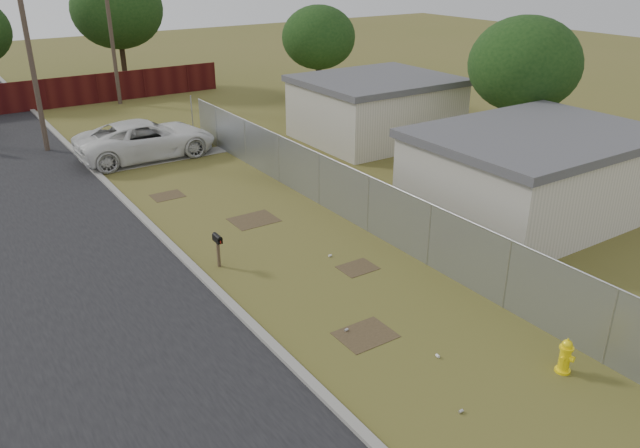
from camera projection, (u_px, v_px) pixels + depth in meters
ground at (290, 253)px, 19.85m from camera, size 120.00×120.00×0.00m
street at (15, 216)px, 22.56m from camera, size 15.10×60.00×0.12m
chainlink_fence at (350, 200)px, 21.89m from camera, size 0.10×27.06×2.02m
utility_poles at (18, 39)px, 31.86m from camera, size 12.60×8.24×9.00m
houses at (446, 137)px, 26.52m from camera, size 9.30×17.24×3.10m
horizon_trees at (93, 29)px, 36.37m from camera, size 33.32×31.94×7.78m
fire_hydrant at (565, 356)px, 14.11m from camera, size 0.43×0.44×0.89m
mailbox at (218, 241)px, 18.68m from camera, size 0.17×0.46×1.07m
pickup_truck at (146, 139)px, 28.68m from camera, size 6.31×2.93×1.75m
scattered_litter at (386, 330)px, 15.78m from camera, size 2.13×7.55×0.07m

